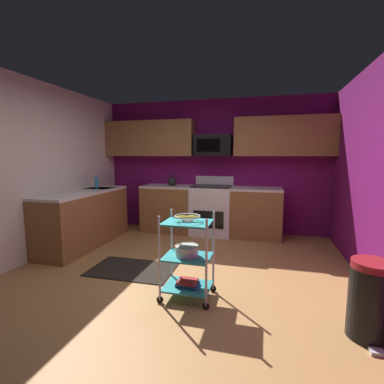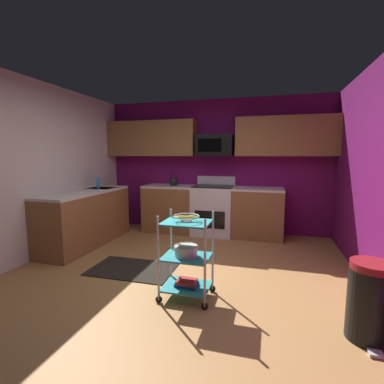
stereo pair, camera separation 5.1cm
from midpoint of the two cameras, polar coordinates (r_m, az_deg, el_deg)
floor at (r=3.63m, az=-3.70°, el=-17.52°), size 4.40×4.80×0.04m
wall_back at (r=5.65m, az=4.06°, el=5.29°), size 4.52×0.06×2.60m
wall_left at (r=4.53m, az=-31.73°, el=3.68°), size 0.06×4.80×2.60m
counter_run at (r=5.17m, az=-6.42°, el=-4.28°), size 3.54×2.45×0.92m
oven_range at (r=5.42m, az=3.77°, el=-3.56°), size 0.76×0.65×1.10m
upper_cabinets at (r=5.47m, az=3.63°, el=10.99°), size 4.40×0.33×0.70m
microwave at (r=5.42m, az=4.09°, el=9.43°), size 0.70×0.39×0.40m
rolling_cart at (r=3.03m, az=-1.42°, el=-13.03°), size 0.56×0.40×0.91m
fruit_bowl at (r=2.90m, az=-1.44°, el=-5.16°), size 0.27×0.27×0.07m
mixing_bowl_large at (r=3.00m, az=-1.56°, el=-11.82°), size 0.25×0.25×0.11m
book_stack at (r=3.14m, az=-1.40°, el=-18.03°), size 0.24×0.17×0.06m
kettle at (r=5.54m, az=-4.29°, el=2.11°), size 0.21×0.18×0.26m
dish_soap_bottle at (r=5.34m, az=-19.14°, el=1.76°), size 0.06×0.06×0.20m
trash_can at (r=2.86m, az=32.16°, el=-18.15°), size 0.34×0.42×0.66m
floor_rug at (r=3.95m, az=-12.43°, el=-15.11°), size 1.11×0.72×0.01m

